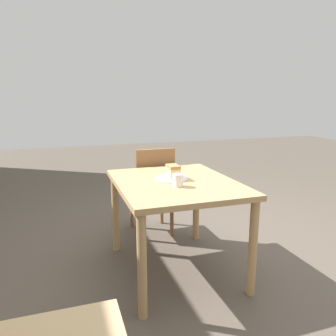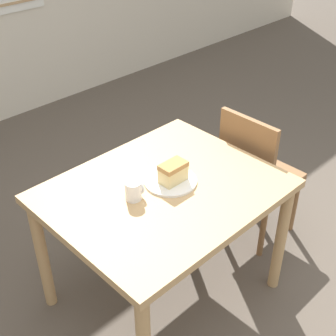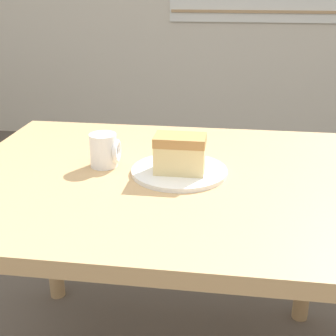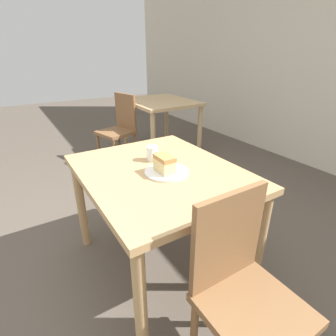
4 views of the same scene
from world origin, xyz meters
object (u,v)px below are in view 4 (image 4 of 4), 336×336
chair_far_corner (120,127)px  cake_slice (165,164)px  chair_near_window (243,288)px  plate (167,172)px  dining_table_far (161,109)px  dining_table_near (160,184)px  coffee_mug (153,153)px

chair_far_corner → cake_slice: (1.93, -0.49, 0.32)m
chair_near_window → plate: chair_near_window is taller
dining_table_far → plate: bearing=-29.4°
dining_table_near → coffee_mug: bearing=166.5°
chair_far_corner → coffee_mug: chair_far_corner is taller
dining_table_far → chair_far_corner: (-0.03, -0.59, -0.17)m
plate → coffee_mug: 0.21m
dining_table_near → chair_far_corner: bearing=165.4°
chair_near_window → coffee_mug: (-0.88, 0.06, 0.30)m
plate → chair_near_window: bearing=-3.1°
dining_table_near → chair_near_window: size_ratio=1.22×
dining_table_far → chair_near_window: (2.57, -1.11, -0.17)m
dining_table_far → chair_near_window: 2.80m
chair_near_window → chair_far_corner: same height
dining_table_near → chair_far_corner: (-1.87, 0.49, -0.16)m
cake_slice → coffee_mug: bearing=169.6°
chair_near_window → cake_slice: size_ratio=6.68×
chair_near_window → plate: size_ratio=3.44×
plate → cake_slice: (0.00, -0.01, 0.06)m
coffee_mug → plate: bearing=-6.5°
dining_table_far → chair_far_corner: 0.62m
chair_near_window → dining_table_far: bearing=66.7°
dining_table_far → cake_slice: size_ratio=7.18×
cake_slice → chair_far_corner: bearing=165.8°
plate → coffee_mug: (-0.21, 0.02, 0.04)m
dining_table_far → plate: 2.18m
dining_table_far → plate: (1.90, -1.07, 0.09)m
chair_near_window → dining_table_near: bearing=88.2°
dining_table_far → chair_near_window: bearing=-23.3°
chair_near_window → plate: (-0.67, 0.04, 0.26)m
dining_table_near → coffee_mug: (-0.15, 0.04, 0.14)m
chair_far_corner → dining_table_far: bearing=71.5°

